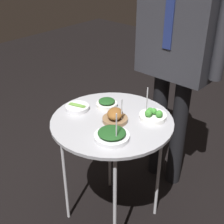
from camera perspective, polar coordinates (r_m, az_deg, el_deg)
ground_plane at (r=2.23m, az=-0.00°, el=-18.26°), size 8.00×8.00×0.00m
serving_cart at (r=1.77m, az=-0.00°, el=-2.94°), size 0.69×0.69×0.76m
bowl_broccoli_mid_right at (r=1.76m, az=7.47°, el=-0.60°), size 0.15×0.15×0.18m
bowl_spinach_far_rim at (r=1.87m, az=-0.97°, el=1.58°), size 0.12×0.12×0.05m
bowl_spinach_front_left at (r=1.57m, az=-0.03°, el=-4.24°), size 0.18×0.18×0.17m
bowl_roast_front_center at (r=1.72m, az=0.63°, el=-0.76°), size 0.14×0.15×0.15m
bowl_asparagus_back_left at (r=1.85m, az=-6.36°, el=0.79°), size 0.14×0.14×0.04m
waiter_figure at (r=2.03m, az=11.91°, el=12.94°), size 0.64×0.24×1.73m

